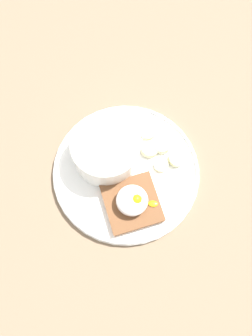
% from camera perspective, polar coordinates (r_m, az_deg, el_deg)
% --- Properties ---
extents(ground_plane, '(1.20, 1.20, 0.02)m').
position_cam_1_polar(ground_plane, '(0.75, -0.00, -1.01)').
color(ground_plane, '#7A644D').
rests_on(ground_plane, ground).
extents(plate, '(0.29, 0.29, 0.02)m').
position_cam_1_polar(plate, '(0.73, -0.00, -0.57)').
color(plate, white).
rests_on(plate, ground_plane).
extents(oatmeal_bowl, '(0.13, 0.13, 0.07)m').
position_cam_1_polar(oatmeal_bowl, '(0.71, -3.07, 2.71)').
color(oatmeal_bowl, white).
rests_on(oatmeal_bowl, plate).
extents(toast_slice, '(0.13, 0.13, 0.02)m').
position_cam_1_polar(toast_slice, '(0.70, 0.91, -5.40)').
color(toast_slice, brown).
rests_on(toast_slice, plate).
extents(poached_egg, '(0.07, 0.07, 0.03)m').
position_cam_1_polar(poached_egg, '(0.68, 1.01, -4.95)').
color(poached_egg, white).
rests_on(poached_egg, toast_slice).
extents(banana_slice_front, '(0.04, 0.04, 0.02)m').
position_cam_1_polar(banana_slice_front, '(0.74, 5.69, 3.26)').
color(banana_slice_front, '#EDEAC2').
rests_on(banana_slice_front, plate).
extents(banana_slice_left, '(0.03, 0.03, 0.01)m').
position_cam_1_polar(banana_slice_left, '(0.73, 5.36, 0.43)').
color(banana_slice_left, beige).
rests_on(banana_slice_left, plate).
extents(banana_slice_back, '(0.04, 0.04, 0.01)m').
position_cam_1_polar(banana_slice_back, '(0.76, 3.32, 5.45)').
color(banana_slice_back, beige).
rests_on(banana_slice_back, plate).
extents(banana_slice_right, '(0.04, 0.04, 0.02)m').
position_cam_1_polar(banana_slice_right, '(0.74, 3.60, 2.84)').
color(banana_slice_right, beige).
rests_on(banana_slice_right, plate).
extents(banana_slice_inner, '(0.04, 0.04, 0.02)m').
position_cam_1_polar(banana_slice_inner, '(0.74, 7.71, 1.35)').
color(banana_slice_inner, beige).
rests_on(banana_slice_inner, plate).
extents(banana_slice_outer, '(0.04, 0.04, 0.01)m').
position_cam_1_polar(banana_slice_outer, '(0.76, 6.51, 4.82)').
color(banana_slice_outer, beige).
rests_on(banana_slice_outer, plate).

